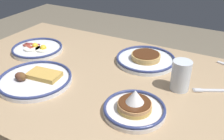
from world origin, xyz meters
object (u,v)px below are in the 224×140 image
at_px(plate_center_pancakes, 146,59).
at_px(fork_near, 219,91).
at_px(plate_near_main, 37,49).
at_px(plate_far_side, 35,79).
at_px(drinking_glass, 181,77).
at_px(plate_far_companion, 134,107).

bearing_deg(plate_center_pancakes, fork_near, 164.34).
bearing_deg(plate_center_pancakes, plate_near_main, 15.82).
height_order(plate_near_main, plate_far_side, plate_far_side).
height_order(drinking_glass, fork_near, drinking_glass).
bearing_deg(fork_near, drinking_glass, 21.79).
bearing_deg(plate_far_companion, plate_far_side, 1.61).
bearing_deg(plate_far_companion, plate_near_main, -18.88).
distance_m(plate_far_side, drinking_glass, 0.54).
relative_size(plate_far_side, fork_near, 1.55).
bearing_deg(plate_near_main, plate_far_companion, 161.12).
distance_m(plate_center_pancakes, fork_near, 0.33).
bearing_deg(plate_far_companion, drinking_glass, -113.67).
distance_m(plate_near_main, plate_far_companion, 0.63).
distance_m(plate_near_main, plate_far_side, 0.29).
relative_size(plate_near_main, drinking_glass, 2.11).
bearing_deg(drinking_glass, fork_near, -158.21).
height_order(plate_near_main, fork_near, plate_near_main).
bearing_deg(fork_near, plate_near_main, 3.57).
xyz_separation_m(plate_near_main, fork_near, (-0.82, -0.05, -0.01)).
bearing_deg(plate_far_side, plate_near_main, -48.53).
bearing_deg(plate_near_main, drinking_glass, 179.82).
relative_size(plate_center_pancakes, plate_far_companion, 1.30).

